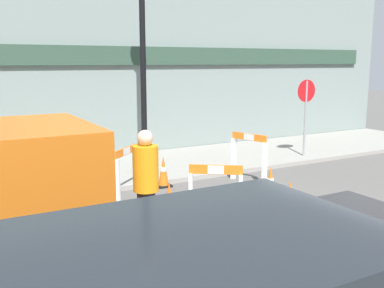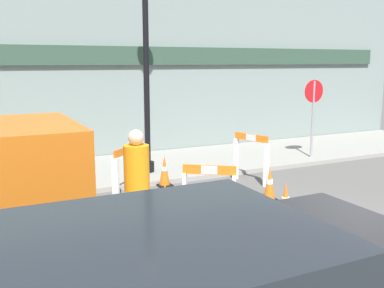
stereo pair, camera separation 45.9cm
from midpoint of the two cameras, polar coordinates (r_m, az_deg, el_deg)
The scene contains 14 objects.
ground_plane at distance 7.03m, azimuth 23.06°, elevation -12.53°, with size 60.00×60.00×0.00m, color #565451.
sidewalk_slab at distance 11.68m, azimuth -0.00°, elevation -2.39°, with size 18.00×3.17×0.10m.
storefront_facade at distance 12.90m, azimuth -3.31°, elevation 10.91°, with size 18.00×0.22×5.50m.
streetlamp_post at distance 10.31m, azimuth -4.64°, elevation 16.89°, with size 0.44×0.44×5.83m.
stop_sign at distance 12.42m, azimuth 16.18°, elevation 4.71°, with size 0.60×0.06×2.07m.
barricade_0 at distance 9.10m, azimuth -6.85°, elevation -3.03°, with size 0.79×0.74×0.97m.
barricade_1 at distance 7.23m, azimuth 4.02°, elevation -6.37°, with size 0.77×0.60×1.03m.
barricade_2 at distance 9.95m, azimuth 8.78°, elevation -1.58°, with size 0.41×0.90×1.09m.
traffic_cone_0 at distance 8.77m, azimuth 11.30°, elevation -5.11°, with size 0.30×0.30×0.67m.
traffic_cone_1 at distance 7.64m, azimuth 13.46°, elevation -7.39°, with size 0.30×0.30×0.71m.
traffic_cone_2 at distance 9.63m, azimuth -2.15°, elevation -3.52°, with size 0.30×0.30×0.67m.
traffic_cone_3 at distance 7.87m, azimuth -1.76°, elevation -7.02°, with size 0.30×0.30×0.59m.
traffic_cone_4 at distance 7.20m, azimuth -3.12°, elevation -8.88°, with size 0.30×0.30×0.55m.
person_worker at distance 6.57m, azimuth -5.02°, elevation -4.96°, with size 0.52×0.52×1.69m.
Camera 2 is at (-4.83, -4.24, 2.64)m, focal length 42.00 mm.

